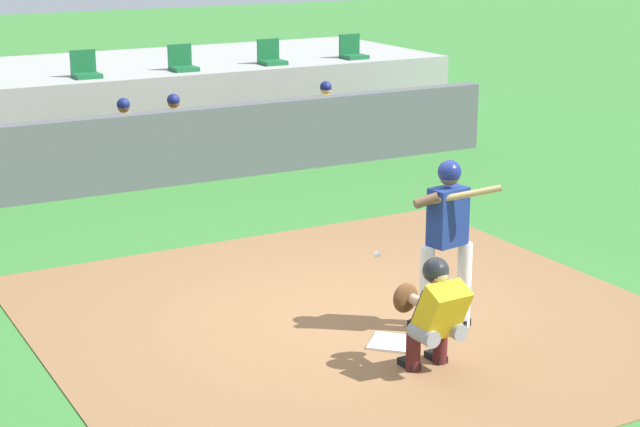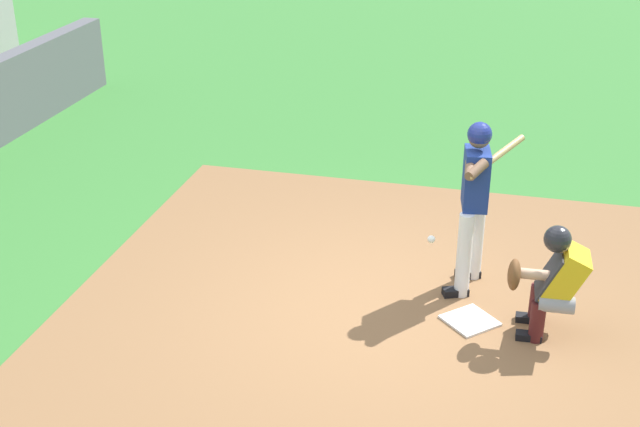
% 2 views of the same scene
% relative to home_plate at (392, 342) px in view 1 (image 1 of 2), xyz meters
% --- Properties ---
extents(ground_plane, '(80.00, 80.00, 0.00)m').
position_rel_home_plate_xyz_m(ground_plane, '(0.00, 0.80, -0.02)').
color(ground_plane, '#387A33').
extents(dirt_infield, '(6.40, 6.40, 0.01)m').
position_rel_home_plate_xyz_m(dirt_infield, '(0.00, 0.80, -0.02)').
color(dirt_infield, olive).
rests_on(dirt_infield, ground).
extents(home_plate, '(0.62, 0.62, 0.02)m').
position_rel_home_plate_xyz_m(home_plate, '(0.00, 0.00, 0.00)').
color(home_plate, white).
rests_on(home_plate, dirt_infield).
extents(batter_at_plate, '(0.77, 0.67, 1.80)m').
position_rel_home_plate_xyz_m(batter_at_plate, '(0.69, 0.09, 1.01)').
color(batter_at_plate, silver).
rests_on(batter_at_plate, ground).
extents(catcher_crouched, '(0.49, 1.51, 1.13)m').
position_rel_home_plate_xyz_m(catcher_crouched, '(-0.02, -0.70, 0.59)').
color(catcher_crouched, gray).
rests_on(catcher_crouched, ground).
extents(dugout_wall, '(13.00, 0.30, 1.20)m').
position_rel_home_plate_xyz_m(dugout_wall, '(0.00, 7.30, 0.58)').
color(dugout_wall, '#59595E').
rests_on(dugout_wall, ground).
extents(dugout_bench, '(11.80, 0.44, 0.45)m').
position_rel_home_plate_xyz_m(dugout_bench, '(0.00, 8.30, 0.20)').
color(dugout_bench, olive).
rests_on(dugout_bench, ground).
extents(dugout_player_0, '(0.49, 0.70, 1.30)m').
position_rel_home_plate_xyz_m(dugout_player_0, '(0.05, 8.14, 0.65)').
color(dugout_player_0, '#939399').
rests_on(dugout_player_0, ground).
extents(dugout_player_1, '(0.49, 0.70, 1.30)m').
position_rel_home_plate_xyz_m(dugout_player_1, '(0.92, 8.14, 0.65)').
color(dugout_player_1, '#939399').
rests_on(dugout_player_1, ground).
extents(dugout_player_2, '(0.49, 0.70, 1.30)m').
position_rel_home_plate_xyz_m(dugout_player_2, '(3.88, 8.14, 0.65)').
color(dugout_player_2, '#939399').
rests_on(dugout_player_2, ground).
extents(stands_platform, '(15.00, 4.40, 1.40)m').
position_rel_home_plate_xyz_m(stands_platform, '(0.00, 11.70, 0.68)').
color(stands_platform, '#9E9E99').
rests_on(stands_platform, ground).
extents(stadium_seat_3, '(0.46, 0.46, 0.48)m').
position_rel_home_plate_xyz_m(stadium_seat_3, '(0.00, 10.18, 1.51)').
color(stadium_seat_3, '#196033').
rests_on(stadium_seat_3, stands_platform).
extents(stadium_seat_4, '(0.46, 0.46, 0.48)m').
position_rel_home_plate_xyz_m(stadium_seat_4, '(1.86, 10.18, 1.51)').
color(stadium_seat_4, '#196033').
rests_on(stadium_seat_4, stands_platform).
extents(stadium_seat_5, '(0.46, 0.46, 0.48)m').
position_rel_home_plate_xyz_m(stadium_seat_5, '(3.71, 10.18, 1.51)').
color(stadium_seat_5, '#196033').
rests_on(stadium_seat_5, stands_platform).
extents(stadium_seat_6, '(0.46, 0.46, 0.48)m').
position_rel_home_plate_xyz_m(stadium_seat_6, '(5.57, 10.18, 1.51)').
color(stadium_seat_6, '#196033').
rests_on(stadium_seat_6, stands_platform).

